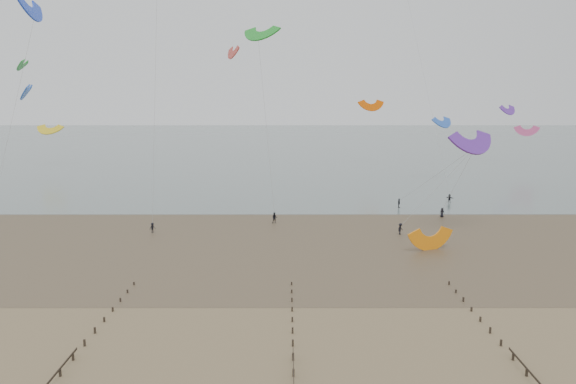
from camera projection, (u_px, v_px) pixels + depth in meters
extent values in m
plane|color=brown|center=(250.00, 328.00, 52.18)|extent=(500.00, 500.00, 0.00)
plane|color=#475654|center=(280.00, 143.00, 249.21)|extent=(500.00, 500.00, 0.00)
plane|color=#473A28|center=(265.00, 235.00, 86.66)|extent=(500.00, 500.00, 0.00)
ellipsoid|color=slate|center=(124.00, 260.00, 73.84)|extent=(23.60, 14.36, 0.01)
ellipsoid|color=slate|center=(340.00, 230.00, 89.62)|extent=(33.64, 18.32, 0.01)
ellipsoid|color=slate|center=(572.00, 244.00, 81.76)|extent=(19.65, 13.67, 0.01)
ellipsoid|color=slate|center=(21.00, 228.00, 91.56)|extent=(26.95, 14.22, 0.01)
cube|color=black|center=(60.00, 373.00, 43.20)|extent=(0.16, 0.16, 0.68)
cube|color=black|center=(73.00, 357.00, 45.79)|extent=(0.16, 0.16, 0.65)
cube|color=black|center=(85.00, 343.00, 48.39)|extent=(0.16, 0.16, 0.62)
cube|color=black|center=(95.00, 331.00, 50.98)|extent=(0.16, 0.16, 0.59)
cube|color=black|center=(104.00, 320.00, 53.58)|extent=(0.16, 0.16, 0.57)
cube|color=black|center=(113.00, 309.00, 56.17)|extent=(0.16, 0.16, 0.54)
cube|color=black|center=(120.00, 300.00, 58.77)|extent=(0.16, 0.16, 0.51)
cube|color=black|center=(127.00, 291.00, 61.36)|extent=(0.16, 0.16, 0.48)
cube|color=black|center=(134.00, 284.00, 63.96)|extent=(0.16, 0.16, 0.45)
cube|color=black|center=(293.00, 373.00, 43.21)|extent=(0.16, 0.16, 0.68)
cube|color=black|center=(293.00, 357.00, 45.81)|extent=(0.16, 0.16, 0.65)
cube|color=black|center=(293.00, 343.00, 48.40)|extent=(0.16, 0.16, 0.62)
cube|color=black|center=(293.00, 331.00, 51.00)|extent=(0.16, 0.16, 0.59)
cube|color=black|center=(292.00, 319.00, 53.59)|extent=(0.16, 0.16, 0.57)
cube|color=black|center=(292.00, 309.00, 56.19)|extent=(0.16, 0.16, 0.54)
cube|color=black|center=(292.00, 300.00, 58.78)|extent=(0.16, 0.16, 0.51)
cube|color=black|center=(292.00, 291.00, 61.38)|extent=(0.16, 0.16, 0.48)
cube|color=black|center=(292.00, 284.00, 63.97)|extent=(0.16, 0.16, 0.45)
cube|color=black|center=(527.00, 373.00, 43.22)|extent=(0.16, 0.16, 0.68)
cube|color=black|center=(513.00, 357.00, 45.82)|extent=(0.16, 0.16, 0.65)
cube|color=black|center=(501.00, 343.00, 48.41)|extent=(0.16, 0.16, 0.62)
cube|color=black|center=(490.00, 331.00, 51.01)|extent=(0.16, 0.16, 0.59)
cube|color=black|center=(480.00, 319.00, 53.60)|extent=(0.16, 0.16, 0.57)
cube|color=black|center=(471.00, 309.00, 56.20)|extent=(0.16, 0.16, 0.54)
cube|color=black|center=(463.00, 300.00, 58.79)|extent=(0.16, 0.16, 0.51)
cube|color=black|center=(456.00, 291.00, 61.39)|extent=(0.16, 0.16, 0.48)
cube|color=black|center=(449.00, 283.00, 63.98)|extent=(0.16, 0.16, 0.45)
imported|color=black|center=(153.00, 228.00, 88.06)|extent=(1.17, 1.16, 1.62)
imported|color=black|center=(449.00, 198.00, 112.86)|extent=(1.48, 1.45, 1.70)
imported|color=black|center=(275.00, 218.00, 94.56)|extent=(0.93, 0.74, 1.86)
imported|color=black|center=(442.00, 212.00, 99.30)|extent=(0.98, 0.93, 1.69)
imported|color=black|center=(399.00, 203.00, 107.46)|extent=(0.47, 1.07, 1.81)
imported|color=black|center=(400.00, 229.00, 86.93)|extent=(1.26, 1.32, 1.80)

